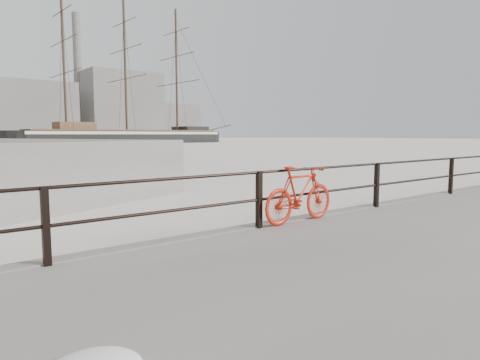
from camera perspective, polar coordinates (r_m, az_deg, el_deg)
ground at (r=10.31m, az=16.90°, el=-5.27°), size 400.00×400.00×0.00m
guardrail at (r=10.10m, az=17.75°, el=-0.65°), size 28.00×0.10×1.00m
bicycle at (r=8.02m, az=7.97°, el=-1.87°), size 1.77×0.31×1.06m
barque_black at (r=100.37m, az=-14.79°, el=4.77°), size 59.13×21.13×33.21m
industrial_west at (r=148.63m, az=-27.58°, el=8.12°), size 32.00×18.00×18.00m
industrial_mid at (r=163.81m, az=-15.71°, el=9.38°), size 26.00×20.00×24.00m
industrial_east at (r=178.13m, az=-9.40°, el=7.63°), size 20.00×16.00×14.00m
smokestack at (r=164.89m, az=-20.78°, el=12.69°), size 2.80×2.80×44.00m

